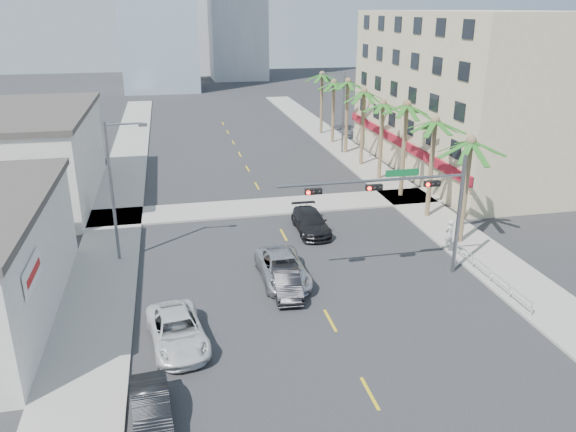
{
  "coord_description": "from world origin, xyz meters",
  "views": [
    {
      "loc": [
        -7.48,
        -20.4,
        15.29
      ],
      "look_at": [
        -0.85,
        10.54,
        3.5
      ],
      "focal_mm": 35.0,
      "sensor_mm": 36.0,
      "label": 1
    }
  ],
  "objects_px": {
    "car_parked_mid": "(151,409)",
    "car_lane_center": "(283,268)",
    "car_parked_far": "(177,331)",
    "traffic_signal_mast": "(410,197)",
    "car_lane_left": "(286,282)",
    "pedestrian": "(449,234)",
    "car_lane_right": "(311,222)"
  },
  "relations": [
    {
      "from": "car_parked_mid",
      "to": "car_lane_center",
      "type": "xyz_separation_m",
      "value": [
        7.44,
        10.94,
        0.1
      ]
    },
    {
      "from": "car_parked_far",
      "to": "car_lane_right",
      "type": "relative_size",
      "value": 1.03
    },
    {
      "from": "traffic_signal_mast",
      "to": "car_lane_left",
      "type": "height_order",
      "value": "traffic_signal_mast"
    },
    {
      "from": "car_lane_right",
      "to": "car_lane_center",
      "type": "bearing_deg",
      "value": -115.48
    },
    {
      "from": "traffic_signal_mast",
      "to": "car_parked_mid",
      "type": "xyz_separation_m",
      "value": [
        -14.73,
        -9.89,
        -4.37
      ]
    },
    {
      "from": "car_parked_far",
      "to": "car_parked_mid",
      "type": "bearing_deg",
      "value": -109.85
    },
    {
      "from": "traffic_signal_mast",
      "to": "car_lane_left",
      "type": "xyz_separation_m",
      "value": [
        -7.4,
        -0.55,
        -4.37
      ]
    },
    {
      "from": "car_lane_left",
      "to": "car_lane_right",
      "type": "bearing_deg",
      "value": 71.68
    },
    {
      "from": "car_parked_mid",
      "to": "car_parked_far",
      "type": "relative_size",
      "value": 0.77
    },
    {
      "from": "car_lane_right",
      "to": "pedestrian",
      "type": "distance_m",
      "value": 9.65
    },
    {
      "from": "car_lane_center",
      "to": "car_lane_right",
      "type": "bearing_deg",
      "value": 63.11
    },
    {
      "from": "car_parked_mid",
      "to": "car_parked_far",
      "type": "distance_m",
      "value": 5.49
    },
    {
      "from": "car_parked_far",
      "to": "car_lane_left",
      "type": "relative_size",
      "value": 1.29
    },
    {
      "from": "car_parked_mid",
      "to": "car_parked_far",
      "type": "height_order",
      "value": "car_parked_far"
    },
    {
      "from": "traffic_signal_mast",
      "to": "car_lane_center",
      "type": "height_order",
      "value": "traffic_signal_mast"
    },
    {
      "from": "car_lane_center",
      "to": "pedestrian",
      "type": "distance_m",
      "value": 12.01
    },
    {
      "from": "traffic_signal_mast",
      "to": "car_parked_far",
      "type": "distance_m",
      "value": 14.95
    },
    {
      "from": "car_lane_right",
      "to": "car_parked_far",
      "type": "bearing_deg",
      "value": -126.89
    },
    {
      "from": "car_lane_left",
      "to": "car_parked_far",
      "type": "bearing_deg",
      "value": -143.01
    },
    {
      "from": "car_parked_far",
      "to": "pedestrian",
      "type": "distance_m",
      "value": 19.7
    },
    {
      "from": "car_parked_mid",
      "to": "car_lane_right",
      "type": "distance_m",
      "value": 21.18
    },
    {
      "from": "traffic_signal_mast",
      "to": "pedestrian",
      "type": "height_order",
      "value": "traffic_signal_mast"
    },
    {
      "from": "car_lane_right",
      "to": "pedestrian",
      "type": "bearing_deg",
      "value": -30.23
    },
    {
      "from": "car_lane_left",
      "to": "car_lane_center",
      "type": "bearing_deg",
      "value": 90.31
    },
    {
      "from": "car_lane_left",
      "to": "car_lane_right",
      "type": "distance_m",
      "value": 9.5
    },
    {
      "from": "car_lane_center",
      "to": "pedestrian",
      "type": "bearing_deg",
      "value": 9.96
    },
    {
      "from": "car_lane_center",
      "to": "pedestrian",
      "type": "relative_size",
      "value": 2.94
    },
    {
      "from": "pedestrian",
      "to": "traffic_signal_mast",
      "type": "bearing_deg",
      "value": 15.13
    },
    {
      "from": "car_lane_center",
      "to": "car_lane_right",
      "type": "relative_size",
      "value": 1.09
    },
    {
      "from": "car_lane_left",
      "to": "car_lane_right",
      "type": "height_order",
      "value": "car_lane_right"
    },
    {
      "from": "car_parked_far",
      "to": "car_lane_center",
      "type": "relative_size",
      "value": 0.95
    },
    {
      "from": "car_parked_far",
      "to": "car_lane_center",
      "type": "distance_m",
      "value": 8.41
    }
  ]
}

